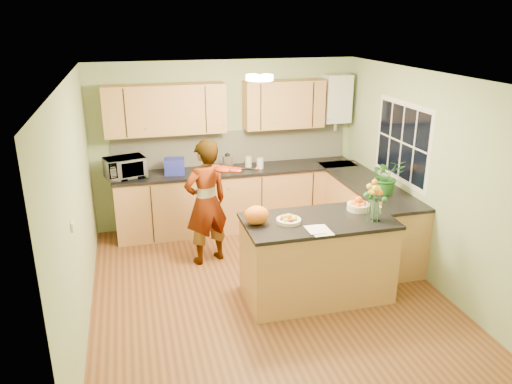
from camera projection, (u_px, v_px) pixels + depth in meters
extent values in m
plane|color=brown|center=(266.00, 290.00, 5.95)|extent=(4.50, 4.50, 0.00)
cube|color=white|center=(267.00, 77.00, 5.11)|extent=(4.00, 4.50, 0.02)
cube|color=#94AC7B|center=(226.00, 144.00, 7.58)|extent=(4.00, 0.02, 2.50)
cube|color=#94AC7B|center=(353.00, 295.00, 3.48)|extent=(4.00, 0.02, 2.50)
cube|color=#94AC7B|center=(77.00, 208.00, 5.06)|extent=(0.02, 4.50, 2.50)
cube|color=#94AC7B|center=(426.00, 178.00, 6.01)|extent=(0.02, 4.50, 2.50)
cube|color=#B88649|center=(238.00, 199.00, 7.60)|extent=(3.60, 0.60, 0.90)
cube|color=black|center=(237.00, 170.00, 7.43)|extent=(3.64, 0.62, 0.04)
cube|color=#B88649|center=(366.00, 216.00, 6.98)|extent=(0.60, 2.20, 0.90)
cube|color=black|center=(368.00, 184.00, 6.82)|extent=(0.62, 2.24, 0.04)
cube|color=beige|center=(233.00, 147.00, 7.61)|extent=(3.60, 0.02, 0.52)
cube|color=#B88649|center=(165.00, 109.00, 7.01)|extent=(1.70, 0.34, 0.70)
cube|color=#B88649|center=(284.00, 104.00, 7.43)|extent=(1.20, 0.34, 0.70)
cube|color=silver|center=(336.00, 98.00, 7.62)|extent=(0.40, 0.30, 0.72)
cylinder|color=silver|center=(335.00, 124.00, 7.76)|extent=(0.06, 0.06, 0.20)
cube|color=silver|center=(402.00, 142.00, 6.45)|extent=(0.01, 1.30, 1.05)
cube|color=black|center=(402.00, 142.00, 6.45)|extent=(0.01, 1.18, 0.92)
cube|color=silver|center=(73.00, 226.00, 4.50)|extent=(0.02, 0.09, 0.09)
cylinder|color=#FFEABF|center=(260.00, 78.00, 5.40)|extent=(0.30, 0.30, 0.06)
cylinder|color=silver|center=(260.00, 75.00, 5.39)|extent=(0.10, 0.10, 0.02)
cube|color=#B88649|center=(317.00, 260.00, 5.70)|extent=(1.63, 0.82, 0.92)
cube|color=black|center=(319.00, 221.00, 5.54)|extent=(1.67, 0.86, 0.04)
cylinder|color=beige|center=(289.00, 221.00, 5.45)|extent=(0.27, 0.27, 0.04)
cylinder|color=beige|center=(358.00, 207.00, 5.79)|extent=(0.27, 0.27, 0.08)
cylinder|color=silver|center=(376.00, 210.00, 5.47)|extent=(0.12, 0.12, 0.23)
ellipsoid|color=orange|center=(257.00, 215.00, 5.38)|extent=(0.28, 0.24, 0.20)
cube|color=white|center=(320.00, 230.00, 5.24)|extent=(0.21, 0.29, 0.01)
imported|color=#D9A385|center=(206.00, 203.00, 6.40)|extent=(0.70, 0.58, 1.66)
imported|color=silver|center=(125.00, 168.00, 6.97)|extent=(0.61, 0.50, 0.30)
cube|color=#202697|center=(175.00, 166.00, 7.15)|extent=(0.31, 0.24, 0.23)
cylinder|color=silver|center=(228.00, 163.00, 7.34)|extent=(0.16, 0.16, 0.22)
sphere|color=black|center=(227.00, 153.00, 7.29)|extent=(0.08, 0.08, 0.08)
cylinder|color=beige|center=(248.00, 162.00, 7.50)|extent=(0.11, 0.11, 0.16)
cylinder|color=silver|center=(260.00, 163.00, 7.43)|extent=(0.11, 0.11, 0.16)
imported|color=#276B23|center=(387.00, 176.00, 6.32)|extent=(0.46, 0.41, 0.47)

